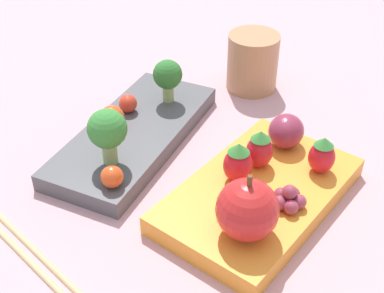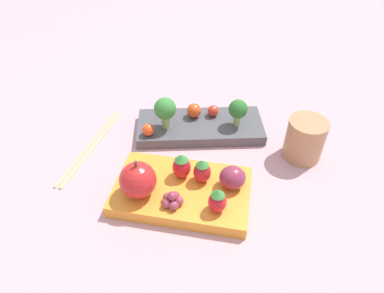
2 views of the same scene
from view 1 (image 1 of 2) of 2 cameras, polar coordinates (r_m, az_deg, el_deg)
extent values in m
plane|color=#C6939E|center=(0.55, -0.68, -2.46)|extent=(4.00, 4.00, 0.00)
cube|color=#4C4C51|center=(0.59, -6.17, 1.27)|extent=(0.24, 0.12, 0.02)
cube|color=orange|center=(0.51, 7.14, -5.14)|extent=(0.21, 0.14, 0.02)
cylinder|color=#93B770|center=(0.62, -2.56, 5.72)|extent=(0.01, 0.01, 0.02)
sphere|color=#2D702D|center=(0.61, -2.62, 7.69)|extent=(0.03, 0.03, 0.03)
cylinder|color=#93B770|center=(0.53, -8.75, -0.61)|extent=(0.01, 0.01, 0.02)
sphere|color=#388438|center=(0.52, -9.04, 1.89)|extent=(0.04, 0.04, 0.04)
sphere|color=red|center=(0.61, -6.85, 4.58)|extent=(0.02, 0.02, 0.02)
sphere|color=#DB4C1E|center=(0.58, -8.31, 3.23)|extent=(0.03, 0.03, 0.03)
sphere|color=#DB4C1E|center=(0.50, -8.53, -3.20)|extent=(0.02, 0.02, 0.02)
sphere|color=red|center=(0.44, 5.92, -6.72)|extent=(0.05, 0.05, 0.05)
cylinder|color=brown|center=(0.42, 6.17, -3.77)|extent=(0.00, 0.00, 0.01)
ellipsoid|color=red|center=(0.50, 4.91, -2.01)|extent=(0.03, 0.03, 0.04)
cone|color=#388438|center=(0.49, 5.03, -0.17)|extent=(0.02, 0.02, 0.01)
ellipsoid|color=red|center=(0.52, 13.66, -1.13)|extent=(0.03, 0.03, 0.03)
cone|color=#388438|center=(0.51, 13.94, 0.50)|extent=(0.02, 0.02, 0.01)
ellipsoid|color=red|center=(0.52, 7.21, -0.51)|extent=(0.03, 0.03, 0.03)
cone|color=#388438|center=(0.51, 7.37, 1.19)|extent=(0.02, 0.02, 0.01)
ellipsoid|color=#892D47|center=(0.55, 10.01, 1.63)|extent=(0.04, 0.04, 0.04)
sphere|color=#93384C|center=(0.49, 10.69, -5.03)|extent=(0.01, 0.01, 0.01)
sphere|color=#93384C|center=(0.49, 9.46, -5.12)|extent=(0.01, 0.01, 0.01)
sphere|color=#93384C|center=(0.48, 9.34, -5.95)|extent=(0.01, 0.01, 0.01)
sphere|color=#93384C|center=(0.48, 10.52, -6.38)|extent=(0.01, 0.01, 0.01)
sphere|color=#93384C|center=(0.49, 11.35, -5.80)|extent=(0.01, 0.01, 0.01)
sphere|color=#93384C|center=(0.48, 10.39, -4.81)|extent=(0.01, 0.01, 0.01)
cylinder|color=tan|center=(0.68, 6.48, 8.96)|extent=(0.06, 0.06, 0.07)
cylinder|color=tan|center=(0.47, -14.05, -12.89)|extent=(0.06, 0.21, 0.01)
cylinder|color=tan|center=(0.46, -15.10, -13.51)|extent=(0.06, 0.21, 0.01)
camera|label=2|loc=(0.44, 66.97, 23.80)|focal=32.00mm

